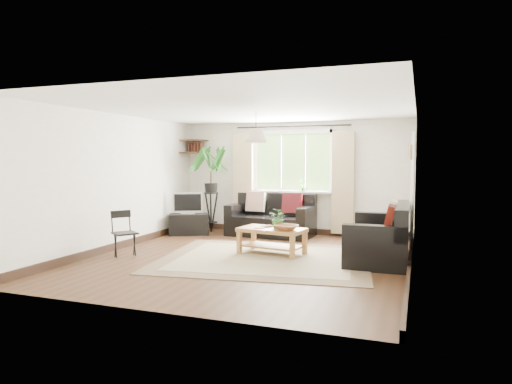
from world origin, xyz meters
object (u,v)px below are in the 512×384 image
(sofa_back, at_px, (271,216))
(tv_stand, at_px, (189,224))
(sofa_right, at_px, (378,233))
(coffee_table, at_px, (272,241))
(palm_stand, at_px, (211,189))
(folding_chair, at_px, (125,234))

(sofa_back, height_order, tv_stand, sofa_back)
(sofa_right, height_order, tv_stand, sofa_right)
(sofa_back, bearing_deg, sofa_right, -31.48)
(sofa_back, height_order, coffee_table, sofa_back)
(palm_stand, bearing_deg, folding_chair, -94.02)
(sofa_right, relative_size, coffee_table, 1.67)
(sofa_right, bearing_deg, coffee_table, -85.18)
(sofa_back, relative_size, coffee_table, 1.62)
(tv_stand, bearing_deg, sofa_back, -12.01)
(coffee_table, bearing_deg, sofa_right, 5.84)
(tv_stand, bearing_deg, coffee_table, -56.92)
(sofa_right, height_order, folding_chair, sofa_right)
(folding_chair, bearing_deg, sofa_back, 3.99)
(sofa_right, relative_size, folding_chair, 2.42)
(tv_stand, height_order, folding_chair, folding_chair)
(sofa_back, relative_size, tv_stand, 2.15)
(folding_chair, bearing_deg, sofa_right, -39.41)
(sofa_right, xyz_separation_m, folding_chair, (-3.93, -1.18, -0.05))
(sofa_back, bearing_deg, folding_chair, -116.69)
(tv_stand, distance_m, folding_chair, 2.37)
(tv_stand, bearing_deg, palm_stand, 34.26)
(sofa_back, bearing_deg, palm_stand, -179.65)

